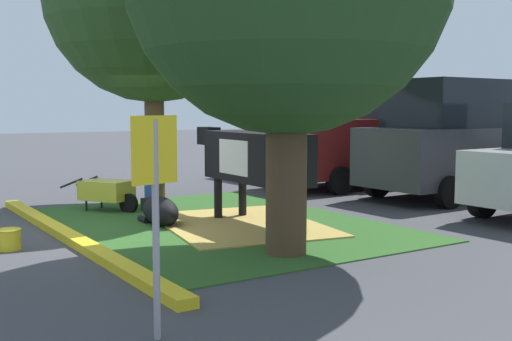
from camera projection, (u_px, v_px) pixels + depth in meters
ground_plane at (113, 229)px, 10.16m from camera, size 80.00×80.00×0.00m
grass_island at (218, 223)px, 10.62m from camera, size 6.44×4.68×0.02m
curb_yellow at (69, 237)px, 9.27m from camera, size 7.64×0.24×0.12m
hay_bedding at (241, 225)px, 10.42m from camera, size 3.58×2.94×0.04m
cow_holstein at (253, 158)px, 10.36m from camera, size 3.14×0.73×1.58m
calf_lying at (160, 211)px, 10.49m from camera, size 1.32×0.57×0.48m
person_handler at (151, 168)px, 11.64m from camera, size 0.34×0.47×1.57m
wheelbarrow at (108, 191)px, 11.87m from camera, size 1.51×1.18×0.63m
parking_sign at (155, 183)px, 5.22m from camera, size 0.14×0.44×1.87m
bucket_yellow at (9, 239)px, 8.66m from camera, size 0.33×0.33×0.29m
sedan_silver at (304, 141)px, 18.29m from camera, size 2.11×4.45×2.02m
pickup_truck_black at (369, 140)px, 15.89m from camera, size 2.33×5.45×2.42m
suv_dark_grey at (459, 138)px, 13.73m from camera, size 2.22×4.65×2.52m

